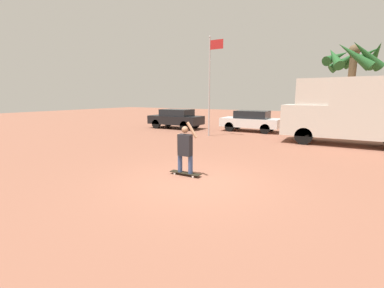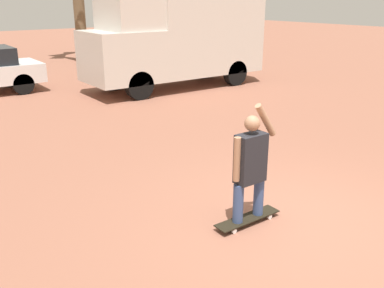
{
  "view_description": "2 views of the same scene",
  "coord_description": "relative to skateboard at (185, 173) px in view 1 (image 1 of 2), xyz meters",
  "views": [
    {
      "loc": [
        3.46,
        -6.17,
        2.41
      ],
      "look_at": [
        -0.7,
        1.12,
        0.86
      ],
      "focal_mm": 24.0,
      "sensor_mm": 36.0,
      "label": 1
    },
    {
      "loc": [
        -4.2,
        -3.39,
        2.94
      ],
      "look_at": [
        -0.77,
        1.36,
        0.93
      ],
      "focal_mm": 40.0,
      "sensor_mm": 36.0,
      "label": 2
    }
  ],
  "objects": [
    {
      "name": "flagpole",
      "position": [
        -2.9,
        7.74,
        3.29
      ],
      "size": [
        0.91,
        0.12,
        5.92
      ],
      "color": "#B7B7BC",
      "rests_on": "ground_plane"
    },
    {
      "name": "ground_plane",
      "position": [
        0.52,
        -0.39,
        -0.07
      ],
      "size": [
        80.0,
        80.0,
        0.0
      ],
      "primitive_type": "plane",
      "color": "#935B47"
    },
    {
      "name": "palm_tree_near_van",
      "position": [
        4.57,
        17.04,
        5.04
      ],
      "size": [
        4.22,
        4.29,
        6.46
      ],
      "color": "brown",
      "rests_on": "ground_plane"
    },
    {
      "name": "parked_car_black",
      "position": [
        -6.86,
        9.98,
        0.72
      ],
      "size": [
        4.11,
        1.82,
        1.47
      ],
      "color": "black",
      "rests_on": "ground_plane"
    },
    {
      "name": "parked_car_white",
      "position": [
        -1.34,
        11.15,
        0.7
      ],
      "size": [
        4.02,
        1.82,
        1.46
      ],
      "color": "black",
      "rests_on": "ground_plane"
    },
    {
      "name": "skateboard",
      "position": [
        0.0,
        0.0,
        0.0
      ],
      "size": [
        1.02,
        0.23,
        0.09
      ],
      "color": "black",
      "rests_on": "ground_plane"
    },
    {
      "name": "camper_van",
      "position": [
        4.6,
        8.41,
        1.72
      ],
      "size": [
        6.2,
        2.07,
        3.31
      ],
      "color": "black",
      "rests_on": "ground_plane"
    },
    {
      "name": "person_skateboarder",
      "position": [
        -0.0,
        0.0,
        0.82
      ],
      "size": [
        0.71,
        0.22,
        1.59
      ],
      "color": "#384C7A",
      "rests_on": "skateboard"
    }
  ]
}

